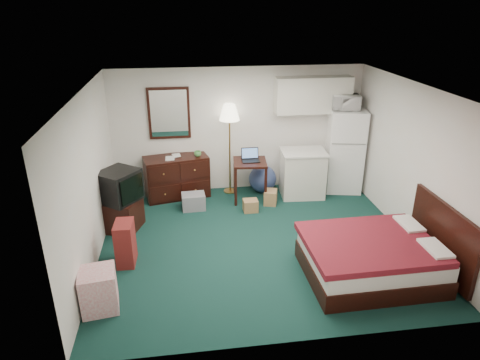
{
  "coord_description": "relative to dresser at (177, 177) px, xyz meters",
  "views": [
    {
      "loc": [
        -1.13,
        -5.96,
        3.67
      ],
      "look_at": [
        -0.26,
        0.15,
        1.06
      ],
      "focal_mm": 32.0,
      "sensor_mm": 36.0,
      "label": 1
    }
  ],
  "objects": [
    {
      "name": "floor",
      "position": [
        1.27,
        -1.98,
        -0.42
      ],
      "size": [
        5.0,
        4.5,
        0.01
      ],
      "primitive_type": "cube",
      "color": "#0F2F2B",
      "rests_on": "ground"
    },
    {
      "name": "ceiling",
      "position": [
        1.27,
        -1.98,
        2.08
      ],
      "size": [
        5.0,
        4.5,
        0.01
      ],
      "primitive_type": "cube",
      "color": "silver",
      "rests_on": "walls"
    },
    {
      "name": "walls",
      "position": [
        1.27,
        -1.98,
        0.83
      ],
      "size": [
        5.01,
        4.51,
        2.5
      ],
      "color": "silver",
      "rests_on": "floor"
    },
    {
      "name": "mirror",
      "position": [
        -0.08,
        0.24,
        1.23
      ],
      "size": [
        0.8,
        0.06,
        1.0
      ],
      "primitive_type": null,
      "color": "white",
      "rests_on": "walls"
    },
    {
      "name": "upper_cabinets",
      "position": [
        2.72,
        0.1,
        1.53
      ],
      "size": [
        1.5,
        0.35,
        0.7
      ],
      "primitive_type": null,
      "color": "silver",
      "rests_on": "walls"
    },
    {
      "name": "headboard",
      "position": [
        3.73,
        -3.12,
        0.13
      ],
      "size": [
        0.06,
        1.56,
        1.0
      ],
      "primitive_type": null,
      "color": "black",
      "rests_on": "walls"
    },
    {
      "name": "dresser",
      "position": [
        0.0,
        0.0,
        0.0
      ],
      "size": [
        1.32,
        0.8,
        0.84
      ],
      "primitive_type": null,
      "rotation": [
        0.0,
        0.0,
        0.21
      ],
      "color": "black",
      "rests_on": "floor"
    },
    {
      "name": "floor_lamp",
      "position": [
        1.07,
        0.07,
        0.49
      ],
      "size": [
        0.41,
        0.41,
        1.83
      ],
      "primitive_type": null,
      "rotation": [
        0.0,
        0.0,
        0.04
      ],
      "color": "#BD8C48",
      "rests_on": "floor"
    },
    {
      "name": "desk",
      "position": [
        1.42,
        -0.34,
        -0.02
      ],
      "size": [
        0.69,
        0.69,
        0.8
      ],
      "primitive_type": null,
      "rotation": [
        0.0,
        0.0,
        -0.1
      ],
      "color": "black",
      "rests_on": "floor"
    },
    {
      "name": "exercise_ball",
      "position": [
        1.74,
        -0.02,
        -0.14
      ],
      "size": [
        0.71,
        0.71,
        0.56
      ],
      "primitive_type": "sphere",
      "rotation": [
        0.0,
        0.0,
        -0.31
      ],
      "color": "navy",
      "rests_on": "floor"
    },
    {
      "name": "kitchen_counter",
      "position": [
        2.49,
        -0.3,
        0.03
      ],
      "size": [
        0.87,
        0.68,
        0.91
      ],
      "primitive_type": null,
      "rotation": [
        0.0,
        0.0,
        -0.06
      ],
      "color": "silver",
      "rests_on": "floor"
    },
    {
      "name": "fridge",
      "position": [
        3.4,
        -0.1,
        0.43
      ],
      "size": [
        0.82,
        0.82,
        1.69
      ],
      "primitive_type": null,
      "rotation": [
        0.0,
        0.0,
        -0.2
      ],
      "color": "white",
      "rests_on": "floor"
    },
    {
      "name": "bed",
      "position": [
        2.7,
        -3.12,
        -0.13
      ],
      "size": [
        1.82,
        1.43,
        0.58
      ],
      "primitive_type": null,
      "rotation": [
        0.0,
        0.0,
        0.01
      ],
      "color": "#42101C",
      "rests_on": "floor"
    },
    {
      "name": "tv_stand",
      "position": [
        -0.93,
        -1.2,
        -0.15
      ],
      "size": [
        0.7,
        0.73,
        0.53
      ],
      "primitive_type": null,
      "rotation": [
        0.0,
        0.0,
        -0.34
      ],
      "color": "black",
      "rests_on": "floor"
    },
    {
      "name": "suitcase",
      "position": [
        -0.77,
        -2.29,
        -0.08
      ],
      "size": [
        0.27,
        0.42,
        0.67
      ],
      "primitive_type": null,
      "rotation": [
        0.0,
        0.0,
        -0.04
      ],
      "color": "#591E15",
      "rests_on": "floor"
    },
    {
      "name": "retail_box",
      "position": [
        -1.01,
        -3.3,
        -0.14
      ],
      "size": [
        0.5,
        0.5,
        0.56
      ],
      "primitive_type": null,
      "rotation": [
        0.0,
        0.0,
        0.14
      ],
      "color": "white",
      "rests_on": "floor"
    },
    {
      "name": "file_bin",
      "position": [
        0.3,
        -0.62,
        -0.27
      ],
      "size": [
        0.44,
        0.34,
        0.3
      ],
      "primitive_type": null,
      "rotation": [
        0.0,
        0.0,
        0.05
      ],
      "color": "gray",
      "rests_on": "floor"
    },
    {
      "name": "cardboard_box_a",
      "position": [
        1.34,
        -0.87,
        -0.31
      ],
      "size": [
        0.27,
        0.23,
        0.23
      ],
      "primitive_type": null,
      "rotation": [
        0.0,
        0.0,
        0.01
      ],
      "color": "brown",
      "rests_on": "floor"
    },
    {
      "name": "cardboard_box_b",
      "position": [
        1.78,
        -0.62,
        -0.28
      ],
      "size": [
        0.31,
        0.34,
        0.28
      ],
      "primitive_type": null,
      "rotation": [
        0.0,
        0.0,
        -0.31
      ],
      "color": "brown",
      "rests_on": "floor"
    },
    {
      "name": "laptop",
      "position": [
        1.43,
        -0.34,
        0.5
      ],
      "size": [
        0.34,
        0.27,
        0.23
      ],
      "primitive_type": null,
      "rotation": [
        0.0,
        0.0,
        -0.01
      ],
      "color": "black",
      "rests_on": "desk"
    },
    {
      "name": "crt_tv",
      "position": [
        -0.94,
        -1.2,
        0.38
      ],
      "size": [
        0.84,
        0.85,
        0.53
      ],
      "primitive_type": null,
      "rotation": [
        0.0,
        0.0,
        -0.66
      ],
      "color": "black",
      "rests_on": "tv_stand"
    },
    {
      "name": "microwave",
      "position": [
        3.32,
        -0.11,
        1.45
      ],
      "size": [
        0.55,
        0.34,
        0.35
      ],
      "primitive_type": "imported",
      "rotation": [
        0.0,
        0.0,
        -0.1
      ],
      "color": "white",
      "rests_on": "fridge"
    },
    {
      "name": "book_a",
      "position": [
        -0.19,
        -0.1,
        0.54
      ],
      "size": [
        0.17,
        0.02,
        0.24
      ],
      "primitive_type": "imported",
      "rotation": [
        0.0,
        0.0,
        -0.01
      ],
      "color": "brown",
      "rests_on": "dresser"
    },
    {
      "name": "book_b",
      "position": [
        -0.06,
        0.04,
        0.52
      ],
      "size": [
        0.16,
        0.04,
        0.21
      ],
      "primitive_type": "imported",
      "rotation": [
        0.0,
        0.0,
        0.15
      ],
      "color": "brown",
      "rests_on": "dresser"
    },
    {
      "name": "mug",
      "position": [
        0.43,
        -0.03,
        0.49
      ],
      "size": [
        0.14,
        0.11,
        0.14
      ],
      "primitive_type": "imported",
      "rotation": [
        0.0,
        0.0,
        0.02
      ],
      "color": "#51964A",
      "rests_on": "dresser"
    }
  ]
}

